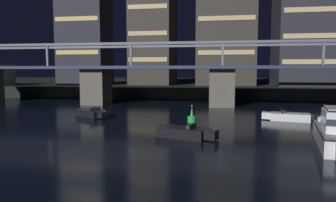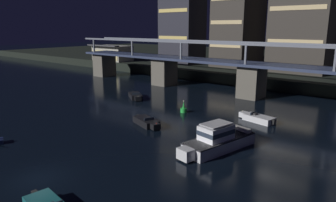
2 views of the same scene
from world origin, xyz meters
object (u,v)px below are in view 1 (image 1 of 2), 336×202
at_px(speedboat_near_center, 185,133).
at_px(channel_buoy, 192,117).
at_px(speedboat_mid_center, 92,113).
at_px(tower_west_tall, 154,24).
at_px(tower_west_low, 84,5).
at_px(tower_east_tall, 307,26).
at_px(tower_central, 226,5).
at_px(speedboat_mid_left, 288,117).
at_px(river_bridge, 222,79).

bearing_deg(speedboat_near_center, channel_buoy, 90.89).
bearing_deg(speedboat_mid_center, tower_west_tall, 90.59).
relative_size(tower_west_low, tower_east_tall, 1.46).
height_order(tower_west_low, tower_central, tower_west_low).
bearing_deg(speedboat_mid_center, tower_central, 66.46).
xyz_separation_m(tower_east_tall, speedboat_mid_left, (-10.10, -33.33, -13.78)).
bearing_deg(speedboat_mid_center, tower_east_tall, 46.87).
height_order(tower_west_low, tower_east_tall, tower_west_low).
relative_size(speedboat_near_center, channel_buoy, 2.91).
bearing_deg(river_bridge, speedboat_mid_left, -61.65).
distance_m(tower_west_tall, speedboat_mid_left, 45.26).
relative_size(speedboat_mid_center, channel_buoy, 2.70).
xyz_separation_m(speedboat_mid_left, channel_buoy, (-9.98, -2.55, 0.06)).
relative_size(tower_west_low, tower_central, 1.03).
xyz_separation_m(river_bridge, tower_central, (0.85, 22.74, 15.21)).
relative_size(tower_central, speedboat_mid_left, 6.59).
relative_size(tower_west_low, speedboat_near_center, 6.92).
xyz_separation_m(tower_east_tall, speedboat_mid_center, (-31.78, -33.92, -13.78)).
distance_m(tower_east_tall, speedboat_mid_left, 37.45).
xyz_separation_m(river_bridge, speedboat_mid_left, (6.84, -12.67, -3.60)).
xyz_separation_m(speedboat_near_center, speedboat_mid_left, (9.86, 10.27, 0.00)).
height_order(tower_east_tall, speedboat_near_center, tower_east_tall).
relative_size(river_bridge, tower_central, 2.46).
relative_size(tower_east_tall, speedboat_near_center, 4.74).
distance_m(tower_west_low, tower_west_tall, 15.85).
bearing_deg(tower_east_tall, river_bridge, -129.36).
bearing_deg(channel_buoy, tower_east_tall, 60.76).
relative_size(tower_west_tall, speedboat_near_center, 5.40).
height_order(speedboat_mid_left, channel_buoy, channel_buoy).
distance_m(tower_west_low, speedboat_mid_left, 53.01).
bearing_deg(tower_west_low, channel_buoy, -52.56).
relative_size(tower_west_low, speedboat_mid_center, 7.45).
height_order(tower_west_low, speedboat_mid_left, tower_west_low).
distance_m(tower_west_tall, channel_buoy, 43.56).
height_order(river_bridge, speedboat_mid_left, river_bridge).
relative_size(tower_central, speedboat_near_center, 6.71).
bearing_deg(speedboat_mid_left, tower_west_low, 138.51).
bearing_deg(tower_central, tower_west_tall, 176.60).
height_order(tower_west_tall, speedboat_near_center, tower_west_tall).
bearing_deg(tower_east_tall, speedboat_near_center, -114.61).
height_order(tower_central, speedboat_near_center, tower_central).
relative_size(tower_west_tall, speedboat_mid_center, 5.81).
distance_m(speedboat_near_center, channel_buoy, 7.72).
height_order(tower_east_tall, channel_buoy, tower_east_tall).
bearing_deg(tower_west_tall, tower_west_low, -166.14).
xyz_separation_m(tower_west_tall, tower_central, (16.07, -0.95, 3.35)).
relative_size(river_bridge, speedboat_near_center, 16.47).
relative_size(tower_central, channel_buoy, 19.53).
bearing_deg(tower_west_low, river_bridge, -33.60).
distance_m(river_bridge, channel_buoy, 15.94).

